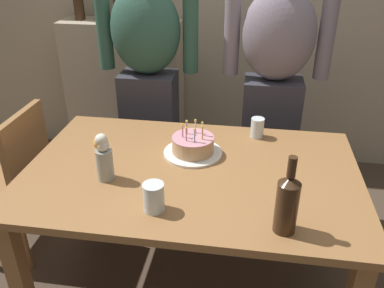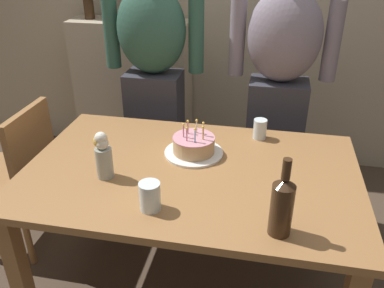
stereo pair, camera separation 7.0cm
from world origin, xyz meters
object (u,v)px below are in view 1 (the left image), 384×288
object	(u,v)px
wine_bottle	(287,202)
dining_chair	(15,172)
flower_vase	(104,155)
person_man_bearded	(148,81)
water_glass_far	(257,128)
water_glass_near	(154,197)
person_woman_cardigan	(274,87)
birthday_cake	(193,146)

from	to	relation	value
wine_bottle	dining_chair	xyz separation A→B (m)	(-1.41, 0.54, -0.34)
flower_vase	dining_chair	bearing A→B (deg)	154.79
person_man_bearded	water_glass_far	bearing A→B (deg)	149.77
water_glass_far	water_glass_near	bearing A→B (deg)	-119.18
person_woman_cardigan	wine_bottle	bearing A→B (deg)	91.19
water_glass_near	flower_vase	xyz separation A→B (m)	(-0.26, 0.18, 0.06)
birthday_cake	person_woman_cardigan	xyz separation A→B (m)	(0.38, 0.62, 0.09)
birthday_cake	water_glass_far	world-z (taller)	birthday_cake
water_glass_near	water_glass_far	distance (m)	0.78
water_glass_far	person_man_bearded	distance (m)	0.79
water_glass_near	dining_chair	distance (m)	1.08
birthday_cake	water_glass_far	distance (m)	0.38
water_glass_far	flower_vase	world-z (taller)	flower_vase
person_woman_cardigan	dining_chair	distance (m)	1.54
water_glass_near	wine_bottle	bearing A→B (deg)	-5.11
flower_vase	person_woman_cardigan	xyz separation A→B (m)	(0.72, 0.89, 0.02)
water_glass_near	flower_vase	bearing A→B (deg)	144.66
person_woman_cardigan	flower_vase	bearing A→B (deg)	50.96
birthday_cake	water_glass_far	bearing A→B (deg)	37.27
water_glass_far	person_man_bearded	bearing A→B (deg)	149.77
water_glass_near	person_woman_cardigan	xyz separation A→B (m)	(0.47, 1.08, 0.08)
dining_chair	wine_bottle	bearing A→B (deg)	69.09
water_glass_near	wine_bottle	distance (m)	0.49
flower_vase	dining_chair	distance (m)	0.80
birthday_cake	person_man_bearded	xyz separation A→B (m)	(-0.37, 0.62, 0.09)
water_glass_far	person_man_bearded	xyz separation A→B (m)	(-0.67, 0.39, 0.08)
water_glass_far	birthday_cake	bearing A→B (deg)	-142.73
birthday_cake	wine_bottle	xyz separation A→B (m)	(0.41, -0.50, 0.08)
wine_bottle	flower_vase	bearing A→B (deg)	163.09
birthday_cake	water_glass_far	xyz separation A→B (m)	(0.30, 0.23, 0.01)
birthday_cake	dining_chair	world-z (taller)	birthday_cake
water_glass_near	water_glass_far	bearing A→B (deg)	60.82
flower_vase	water_glass_far	bearing A→B (deg)	37.97
birthday_cake	dining_chair	size ratio (longest dim) A/B	0.32
water_glass_far	person_man_bearded	world-z (taller)	person_man_bearded
dining_chair	water_glass_far	bearing A→B (deg)	98.36
birthday_cake	flower_vase	distance (m)	0.44
water_glass_near	wine_bottle	size ratio (longest dim) A/B	0.38
water_glass_near	person_man_bearded	size ratio (longest dim) A/B	0.07
wine_bottle	flower_vase	distance (m)	0.78
wine_bottle	person_woman_cardigan	distance (m)	1.12
person_woman_cardigan	dining_chair	xyz separation A→B (m)	(-1.38, -0.58, -0.36)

